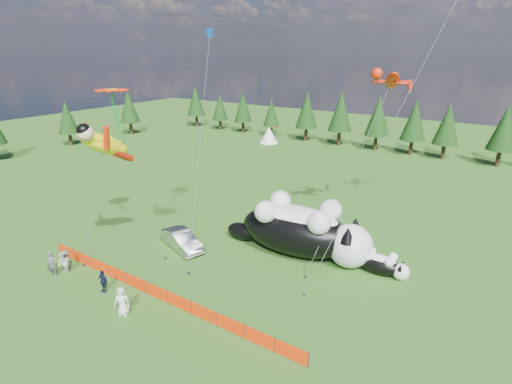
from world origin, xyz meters
TOP-DOWN VIEW (x-y plane):
  - ground at (0.00, 0.00)m, footprint 160.00×160.00m
  - safety_fence at (0.00, -3.00)m, footprint 22.06×0.06m
  - tree_line at (0.00, 45.00)m, footprint 90.00×4.00m
  - festival_tents at (11.00, 40.00)m, footprint 50.00×3.20m
  - cat_large at (5.13, 7.63)m, footprint 12.40×5.15m
  - cat_small at (11.27, 8.18)m, footprint 4.55×1.66m
  - car at (-3.48, 3.05)m, footprint 4.86×3.00m
  - spectator_a at (-8.22, -5.20)m, footprint 0.85×0.74m
  - spectator_b at (-7.83, -4.55)m, footprint 0.85×0.52m
  - spectator_c at (-3.57, -4.40)m, footprint 0.97×0.54m
  - spectator_d at (-8.05, -4.21)m, footprint 1.19×0.83m
  - spectator_e at (-0.46, -5.32)m, footprint 1.12×0.98m
  - superhero_kite at (-5.87, -1.24)m, footprint 4.79×4.66m
  - gecko_kite at (8.78, 14.73)m, footprint 4.63×13.43m
  - flower_kite at (-7.38, 0.96)m, footprint 2.98×5.71m
  - diamond_kite_a at (-3.41, 7.25)m, footprint 3.83×7.78m

SIDE VIEW (x-z plane):
  - ground at x=0.00m, z-range 0.00..0.00m
  - safety_fence at x=0.00m, z-range -0.05..1.05m
  - car at x=-3.48m, z-range 0.00..1.51m
  - cat_small at x=11.27m, z-range -0.04..1.60m
  - spectator_c at x=-3.57m, z-range 0.00..1.61m
  - spectator_d at x=-8.05m, z-range 0.00..1.67m
  - spectator_b at x=-7.83m, z-range 0.00..1.73m
  - spectator_e at x=-0.46m, z-range 0.00..1.92m
  - spectator_a at x=-8.22m, z-range 0.00..1.97m
  - festival_tents at x=11.00m, z-range 0.00..2.80m
  - cat_large at x=5.13m, z-range -0.11..4.37m
  - tree_line at x=0.00m, z-range 0.00..8.00m
  - superhero_kite at x=-5.87m, z-range 3.54..14.92m
  - flower_kite at x=-7.38m, z-range 5.87..18.99m
  - gecko_kite at x=8.78m, z-range 4.81..21.32m
  - diamond_kite_a at x=-3.41m, z-range 6.27..24.56m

